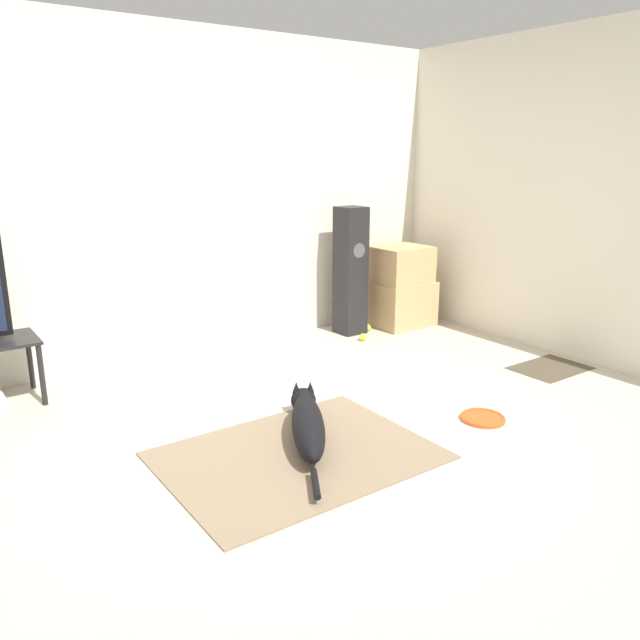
{
  "coord_description": "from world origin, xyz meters",
  "views": [
    {
      "loc": [
        -1.89,
        -2.59,
        1.63
      ],
      "look_at": [
        0.61,
        0.93,
        0.45
      ],
      "focal_mm": 35.0,
      "sensor_mm": 36.0,
      "label": 1
    }
  ],
  "objects_px": {
    "tennis_ball_loose_on_carpet": "(363,337)",
    "frisbee": "(483,418)",
    "cardboard_box_lower": "(400,303)",
    "tennis_ball_near_speaker": "(348,330)",
    "cardboard_box_upper": "(401,264)",
    "dog": "(307,423)",
    "tennis_ball_by_boxes": "(368,328)",
    "floor_speaker": "(351,271)"
  },
  "relations": [
    {
      "from": "cardboard_box_lower",
      "to": "tennis_ball_by_boxes",
      "type": "height_order",
      "value": "cardboard_box_lower"
    },
    {
      "from": "cardboard_box_lower",
      "to": "floor_speaker",
      "type": "relative_size",
      "value": 0.48
    },
    {
      "from": "frisbee",
      "to": "cardboard_box_upper",
      "type": "height_order",
      "value": "cardboard_box_upper"
    },
    {
      "from": "cardboard_box_upper",
      "to": "tennis_ball_by_boxes",
      "type": "distance_m",
      "value": 0.68
    },
    {
      "from": "tennis_ball_near_speaker",
      "to": "tennis_ball_loose_on_carpet",
      "type": "height_order",
      "value": "same"
    },
    {
      "from": "floor_speaker",
      "to": "cardboard_box_lower",
      "type": "bearing_deg",
      "value": -7.19
    },
    {
      "from": "dog",
      "to": "tennis_ball_by_boxes",
      "type": "distance_m",
      "value": 2.34
    },
    {
      "from": "tennis_ball_loose_on_carpet",
      "to": "frisbee",
      "type": "bearing_deg",
      "value": -104.44
    },
    {
      "from": "cardboard_box_lower",
      "to": "tennis_ball_loose_on_carpet",
      "type": "distance_m",
      "value": 0.68
    },
    {
      "from": "tennis_ball_by_boxes",
      "to": "cardboard_box_lower",
      "type": "bearing_deg",
      "value": -0.78
    },
    {
      "from": "floor_speaker",
      "to": "cardboard_box_upper",
      "type": "bearing_deg",
      "value": -8.76
    },
    {
      "from": "cardboard_box_lower",
      "to": "tennis_ball_near_speaker",
      "type": "relative_size",
      "value": 8.39
    },
    {
      "from": "dog",
      "to": "cardboard_box_upper",
      "type": "xyz_separation_m",
      "value": [
        2.12,
        1.54,
        0.48
      ]
    },
    {
      "from": "cardboard_box_lower",
      "to": "tennis_ball_loose_on_carpet",
      "type": "bearing_deg",
      "value": -161.45
    },
    {
      "from": "dog",
      "to": "floor_speaker",
      "type": "xyz_separation_m",
      "value": [
        1.58,
        1.63,
        0.46
      ]
    },
    {
      "from": "dog",
      "to": "frisbee",
      "type": "relative_size",
      "value": 3.71
    },
    {
      "from": "floor_speaker",
      "to": "tennis_ball_near_speaker",
      "type": "bearing_deg",
      "value": -162.21
    },
    {
      "from": "frisbee",
      "to": "tennis_ball_near_speaker",
      "type": "distance_m",
      "value": 2.06
    },
    {
      "from": "tennis_ball_loose_on_carpet",
      "to": "cardboard_box_lower",
      "type": "bearing_deg",
      "value": 18.55
    },
    {
      "from": "cardboard_box_lower",
      "to": "tennis_ball_loose_on_carpet",
      "type": "xyz_separation_m",
      "value": [
        -0.63,
        -0.21,
        -0.18
      ]
    },
    {
      "from": "cardboard_box_lower",
      "to": "tennis_ball_loose_on_carpet",
      "type": "height_order",
      "value": "cardboard_box_lower"
    },
    {
      "from": "cardboard_box_upper",
      "to": "floor_speaker",
      "type": "bearing_deg",
      "value": 171.24
    },
    {
      "from": "frisbee",
      "to": "cardboard_box_upper",
      "type": "distance_m",
      "value": 2.27
    },
    {
      "from": "cardboard_box_lower",
      "to": "tennis_ball_near_speaker",
      "type": "xyz_separation_m",
      "value": [
        -0.59,
        0.06,
        -0.18
      ]
    },
    {
      "from": "cardboard_box_lower",
      "to": "tennis_ball_near_speaker",
      "type": "height_order",
      "value": "cardboard_box_lower"
    },
    {
      "from": "dog",
      "to": "cardboard_box_lower",
      "type": "relative_size",
      "value": 1.86
    },
    {
      "from": "frisbee",
      "to": "floor_speaker",
      "type": "bearing_deg",
      "value": 75.58
    },
    {
      "from": "floor_speaker",
      "to": "tennis_ball_loose_on_carpet",
      "type": "bearing_deg",
      "value": -104.3
    },
    {
      "from": "floor_speaker",
      "to": "tennis_ball_by_boxes",
      "type": "xyz_separation_m",
      "value": [
        0.16,
        -0.06,
        -0.54
      ]
    },
    {
      "from": "dog",
      "to": "tennis_ball_loose_on_carpet",
      "type": "distance_m",
      "value": 2.02
    },
    {
      "from": "floor_speaker",
      "to": "tennis_ball_loose_on_carpet",
      "type": "xyz_separation_m",
      "value": [
        -0.07,
        -0.28,
        -0.54
      ]
    },
    {
      "from": "tennis_ball_near_speaker",
      "to": "tennis_ball_loose_on_carpet",
      "type": "bearing_deg",
      "value": -98.35
    },
    {
      "from": "frisbee",
      "to": "cardboard_box_lower",
      "type": "bearing_deg",
      "value": 61.11
    },
    {
      "from": "dog",
      "to": "floor_speaker",
      "type": "bearing_deg",
      "value": 45.86
    },
    {
      "from": "frisbee",
      "to": "tennis_ball_near_speaker",
      "type": "height_order",
      "value": "tennis_ball_near_speaker"
    },
    {
      "from": "tennis_ball_near_speaker",
      "to": "cardboard_box_upper",
      "type": "bearing_deg",
      "value": -7.27
    },
    {
      "from": "cardboard_box_lower",
      "to": "tennis_ball_by_boxes",
      "type": "distance_m",
      "value": 0.43
    },
    {
      "from": "dog",
      "to": "tennis_ball_near_speaker",
      "type": "bearing_deg",
      "value": 46.26
    },
    {
      "from": "cardboard_box_lower",
      "to": "dog",
      "type": "bearing_deg",
      "value": -143.87
    },
    {
      "from": "floor_speaker",
      "to": "dog",
      "type": "bearing_deg",
      "value": -134.14
    },
    {
      "from": "cardboard_box_upper",
      "to": "floor_speaker",
      "type": "relative_size",
      "value": 0.44
    },
    {
      "from": "tennis_ball_loose_on_carpet",
      "to": "cardboard_box_upper",
      "type": "bearing_deg",
      "value": 17.93
    }
  ]
}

